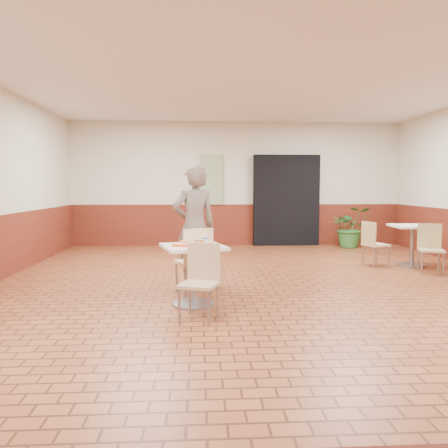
{
  "coord_description": "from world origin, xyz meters",
  "views": [
    {
      "loc": [
        -0.91,
        -5.67,
        1.45
      ],
      "look_at": [
        -0.59,
        0.06,
        0.95
      ],
      "focal_mm": 35.0,
      "sensor_mm": 36.0,
      "label": 1
    }
  ],
  "objects": [
    {
      "name": "second_table",
      "position": [
        2.95,
        1.99,
        0.5
      ],
      "size": [
        0.7,
        0.7,
        0.74
      ],
      "rotation": [
        0.0,
        0.0,
        -0.06
      ],
      "color": "#EDE7BE",
      "rests_on": "ground"
    },
    {
      "name": "customer",
      "position": [
        -0.99,
        0.65,
        0.87
      ],
      "size": [
        0.74,
        0.61,
        1.75
      ],
      "primitive_type": "imported",
      "rotation": [
        0.0,
        0.0,
        3.48
      ],
      "color": "#675A4F",
      "rests_on": "ground"
    },
    {
      "name": "main_table",
      "position": [
        -0.99,
        -0.44,
        0.5
      ],
      "size": [
        0.7,
        0.7,
        0.74
      ],
      "rotation": [
        0.0,
        0.0,
        0.29
      ],
      "color": "beige",
      "rests_on": "ground"
    },
    {
      "name": "chair_main_front",
      "position": [
        -0.9,
        -0.96,
        0.46
      ],
      "size": [
        0.48,
        0.48,
        0.82
      ],
      "rotation": [
        0.0,
        0.0,
        -0.33
      ],
      "color": "tan",
      "rests_on": "ground"
    },
    {
      "name": "serving_tray",
      "position": [
        -0.99,
        -0.44,
        0.75
      ],
      "size": [
        0.44,
        0.34,
        0.03
      ],
      "rotation": [
        0.0,
        0.0,
        -0.26
      ],
      "color": "red",
      "rests_on": "main_table"
    },
    {
      "name": "long_john_donut",
      "position": [
        -0.91,
        -0.45,
        0.79
      ],
      "size": [
        0.15,
        0.07,
        0.04
      ],
      "rotation": [
        0.0,
        0.0,
        0.01
      ],
      "color": "#BE7937",
      "rests_on": "serving_tray"
    },
    {
      "name": "potted_plant",
      "position": [
        2.65,
        4.4,
        0.48
      ],
      "size": [
        0.95,
        0.84,
        0.97
      ],
      "primitive_type": "imported",
      "rotation": [
        0.0,
        0.0,
        -0.11
      ],
      "color": "#2B6829",
      "rests_on": "ground"
    },
    {
      "name": "chair_main_back",
      "position": [
        -0.97,
        0.08,
        0.5
      ],
      "size": [
        0.54,
        0.54,
        0.9
      ],
      "rotation": [
        0.0,
        0.0,
        3.54
      ],
      "color": "#E6C48A",
      "rests_on": "ground"
    },
    {
      "name": "chair_second_front",
      "position": [
        2.95,
        1.37,
        0.46
      ],
      "size": [
        0.47,
        0.47,
        0.82
      ],
      "rotation": [
        0.0,
        0.0,
        -0.31
      ],
      "color": "tan",
      "rests_on": "ground"
    },
    {
      "name": "room_shell",
      "position": [
        0.0,
        0.0,
        1.5
      ],
      "size": [
        8.01,
        10.01,
        3.01
      ],
      "color": "brown",
      "rests_on": "ground"
    },
    {
      "name": "promo_poster",
      "position": [
        -0.6,
        4.94,
        1.6
      ],
      "size": [
        0.5,
        0.03,
        1.2
      ],
      "primitive_type": "cube",
      "color": "gray",
      "rests_on": "wainscot_band"
    },
    {
      "name": "ring_donut",
      "position": [
        -1.09,
        -0.42,
        0.78
      ],
      "size": [
        0.14,
        0.14,
        0.03
      ],
      "primitive_type": "torus",
      "rotation": [
        0.0,
        0.0,
        -0.38
      ],
      "color": "#C37547",
      "rests_on": "serving_tray"
    },
    {
      "name": "paper_cup",
      "position": [
        -0.85,
        -0.33,
        0.81
      ],
      "size": [
        0.07,
        0.07,
        0.09
      ],
      "rotation": [
        0.0,
        0.0,
        0.4
      ],
      "color": "silver",
      "rests_on": "serving_tray"
    },
    {
      "name": "corridor_doorway",
      "position": [
        1.2,
        4.88,
        1.1
      ],
      "size": [
        1.6,
        0.22,
        2.2
      ],
      "primitive_type": "cube",
      "color": "black",
      "rests_on": "ground"
    },
    {
      "name": "wainscot_band",
      "position": [
        0.0,
        0.0,
        0.5
      ],
      "size": [
        8.0,
        10.0,
        1.0
      ],
      "color": "#561D10",
      "rests_on": "ground"
    },
    {
      "name": "chair_second_left",
      "position": [
        2.22,
        2.01,
        0.45
      ],
      "size": [
        0.47,
        0.47,
        0.81
      ],
      "rotation": [
        0.0,
        0.0,
        1.88
      ],
      "color": "tan",
      "rests_on": "ground"
    }
  ]
}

